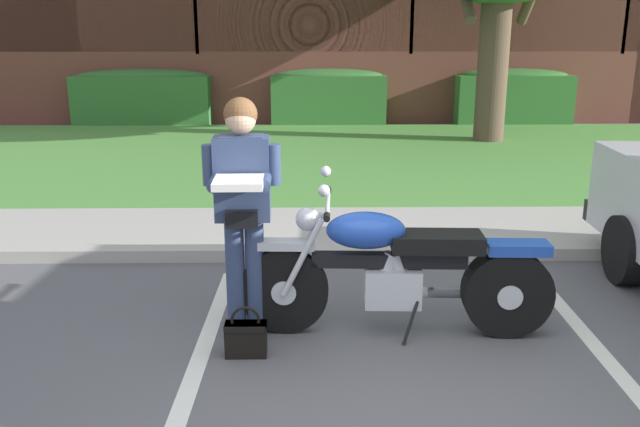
% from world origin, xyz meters
% --- Properties ---
extents(ground_plane, '(140.00, 140.00, 0.00)m').
position_xyz_m(ground_plane, '(0.00, 0.00, 0.00)').
color(ground_plane, '#565659').
extents(curb_strip, '(60.00, 0.20, 0.12)m').
position_xyz_m(curb_strip, '(0.00, 2.79, 0.06)').
color(curb_strip, '#ADA89E').
rests_on(curb_strip, ground).
extents(concrete_walk, '(60.00, 1.50, 0.08)m').
position_xyz_m(concrete_walk, '(0.00, 3.64, 0.04)').
color(concrete_walk, '#ADA89E').
rests_on(concrete_walk, ground).
extents(grass_lawn, '(60.00, 7.04, 0.06)m').
position_xyz_m(grass_lawn, '(0.00, 7.91, 0.03)').
color(grass_lawn, '#518E3D').
rests_on(grass_lawn, ground).
extents(stall_stripe_0, '(0.19, 4.40, 0.01)m').
position_xyz_m(stall_stripe_0, '(-1.29, 0.20, 0.00)').
color(stall_stripe_0, silver).
rests_on(stall_stripe_0, ground).
extents(motorcycle, '(2.24, 0.82, 1.18)m').
position_xyz_m(motorcycle, '(0.17, 1.17, 0.48)').
color(motorcycle, black).
rests_on(motorcycle, ground).
extents(rider_person, '(0.54, 0.59, 1.70)m').
position_xyz_m(rider_person, '(-1.00, 1.18, 1.01)').
color(rider_person, black).
rests_on(rider_person, ground).
extents(handbag, '(0.28, 0.13, 0.36)m').
position_xyz_m(handbag, '(-0.97, 0.82, 0.14)').
color(handbag, black).
rests_on(handbag, ground).
extents(hedge_left, '(3.00, 0.90, 1.24)m').
position_xyz_m(hedge_left, '(-4.23, 11.83, 0.65)').
color(hedge_left, '#336B2D').
rests_on(hedge_left, ground).
extents(hedge_center_left, '(2.51, 0.90, 1.24)m').
position_xyz_m(hedge_center_left, '(-0.12, 11.83, 0.65)').
color(hedge_center_left, '#336B2D').
rests_on(hedge_center_left, ground).
extents(hedge_center_right, '(2.54, 0.90, 1.24)m').
position_xyz_m(hedge_center_right, '(3.99, 11.83, 0.65)').
color(hedge_center_right, '#336B2D').
rests_on(hedge_center_right, ground).
extents(brick_building, '(27.97, 10.89, 4.11)m').
position_xyz_m(brick_building, '(1.71, 17.33, 2.06)').
color(brick_building, brown).
rests_on(brick_building, ground).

